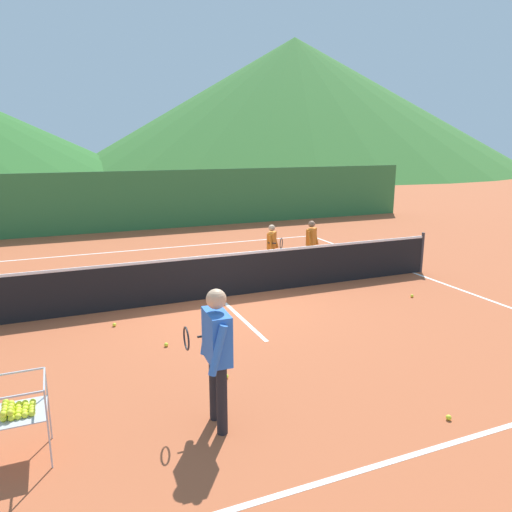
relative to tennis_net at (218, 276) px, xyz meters
The scene contains 17 objects.
ground_plane 0.50m from the tennis_net, ahead, with size 120.00×120.00×0.00m, color #B25633.
line_baseline_near 6.10m from the tennis_net, 90.00° to the right, with size 10.71×0.08×0.01m, color white.
line_baseline_far 5.54m from the tennis_net, 90.00° to the left, with size 10.71×0.08×0.01m, color white.
line_sideline_east 5.38m from the tennis_net, ahead, with size 0.08×11.59×0.01m, color white.
line_service_center 0.50m from the tennis_net, ahead, with size 0.08×5.26×0.01m, color white.
tennis_net is the anchor object (origin of this frame).
instructor 5.00m from the tennis_net, 108.43° to the right, with size 0.43×0.79×1.73m.
student_0 2.49m from the tennis_net, 37.27° to the left, with size 0.44×0.69×1.26m.
student_1 3.38m from the tennis_net, 24.33° to the left, with size 0.49×0.45×1.31m.
ball_cart 5.85m from the tennis_net, 129.59° to the right, with size 0.58×0.58×0.90m.
tennis_ball_0 3.81m from the tennis_net, 106.65° to the right, with size 0.07×0.07×0.07m, color yellow.
tennis_ball_3 2.55m from the tennis_net, 158.94° to the right, with size 0.07×0.07×0.07m, color yellow.
tennis_ball_4 5.82m from the tennis_net, 79.06° to the right, with size 0.07×0.07×0.07m, color yellow.
tennis_ball_5 2.76m from the tennis_net, 127.15° to the right, with size 0.07×0.07×0.07m, color yellow.
tennis_ball_6 4.29m from the tennis_net, 22.58° to the right, with size 0.07×0.07×0.07m, color yellow.
windscreen_fence 9.11m from the tennis_net, 90.00° to the left, with size 23.57×0.08×2.27m, color #33753D.
hill_0 56.34m from the tennis_net, 61.53° to the left, with size 56.64×56.64×16.11m, color #38702D.
Camera 1 is at (-3.16, -9.74, 3.36)m, focal length 34.07 mm.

